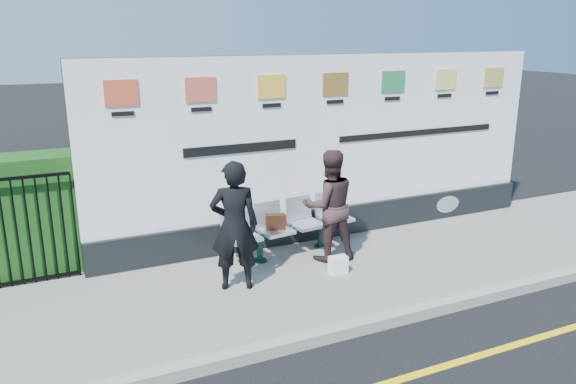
% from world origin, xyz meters
% --- Properties ---
extents(ground, '(80.00, 80.00, 0.00)m').
position_xyz_m(ground, '(0.00, 0.00, 0.00)').
color(ground, black).
extents(pavement, '(14.00, 3.00, 0.12)m').
position_xyz_m(pavement, '(0.00, 2.50, 0.06)').
color(pavement, gray).
rests_on(pavement, ground).
extents(kerb, '(14.00, 0.18, 0.14)m').
position_xyz_m(kerb, '(0.00, 1.00, 0.07)').
color(kerb, gray).
rests_on(kerb, ground).
extents(yellow_line, '(14.00, 0.10, 0.01)m').
position_xyz_m(yellow_line, '(0.00, 0.00, 0.00)').
color(yellow_line, yellow).
rests_on(yellow_line, ground).
extents(billboard, '(8.00, 0.30, 3.00)m').
position_xyz_m(billboard, '(0.50, 3.85, 1.42)').
color(billboard, black).
rests_on(billboard, pavement).
extents(bench, '(2.20, 0.81, 0.46)m').
position_xyz_m(bench, '(-0.48, 3.32, 0.35)').
color(bench, silver).
rests_on(bench, pavement).
extents(woman_left, '(0.74, 0.59, 1.76)m').
position_xyz_m(woman_left, '(-1.67, 2.56, 1.00)').
color(woman_left, black).
rests_on(woman_left, pavement).
extents(woman_right, '(0.91, 0.76, 1.69)m').
position_xyz_m(woman_right, '(-0.04, 2.92, 0.97)').
color(woman_right, '#362326').
rests_on(woman_right, pavement).
extents(handbag_brown, '(0.32, 0.21, 0.24)m').
position_xyz_m(handbag_brown, '(-0.76, 3.29, 0.70)').
color(handbag_brown, black).
rests_on(handbag_brown, bench).
extents(carrier_bag_white, '(0.26, 0.15, 0.26)m').
position_xyz_m(carrier_bag_white, '(-0.18, 2.37, 0.25)').
color(carrier_bag_white, white).
rests_on(carrier_bag_white, pavement).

